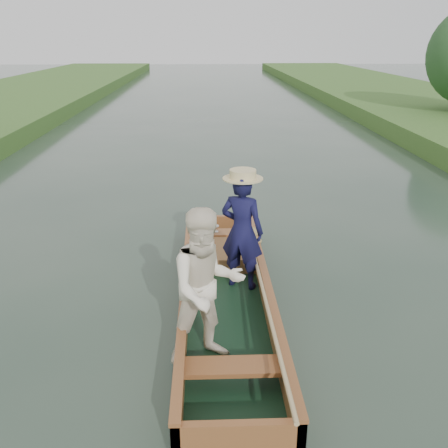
{
  "coord_description": "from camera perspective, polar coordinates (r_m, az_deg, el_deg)",
  "views": [
    {
      "loc": [
        -0.24,
        -5.63,
        3.3
      ],
      "look_at": [
        0.0,
        0.6,
        0.95
      ],
      "focal_mm": 40.0,
      "sensor_mm": 36.0,
      "label": 1
    }
  ],
  "objects": [
    {
      "name": "ground",
      "position": [
        6.53,
        0.21,
        -9.71
      ],
      "size": [
        120.0,
        120.0,
        0.0
      ],
      "primitive_type": "plane",
      "color": "#283D30",
      "rests_on": "ground"
    },
    {
      "name": "trees_far",
      "position": [
        16.74,
        8.89,
        17.93
      ],
      "size": [
        21.92,
        9.77,
        4.49
      ],
      "color": "#47331E",
      "rests_on": "ground"
    },
    {
      "name": "punt",
      "position": [
        6.03,
        -0.04,
        -6.08
      ],
      "size": [
        1.32,
        5.14,
        1.76
      ],
      "color": "black",
      "rests_on": "ground"
    }
  ]
}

